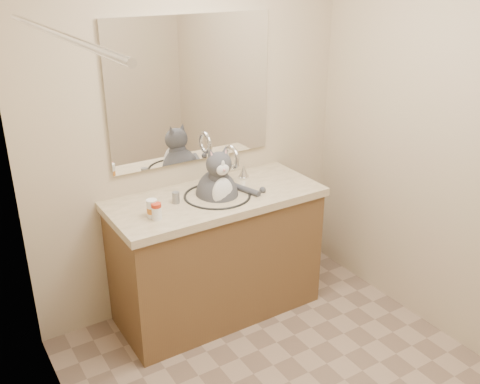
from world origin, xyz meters
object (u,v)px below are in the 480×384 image
cat (218,193)px  pill_bottle_redcap (157,211)px  grey_canister (176,198)px  pill_bottle_orange (152,209)px

cat → pill_bottle_redcap: 0.48m
pill_bottle_redcap → grey_canister: (0.19, 0.14, -0.01)m
cat → pill_bottle_orange: size_ratio=4.97×
pill_bottle_redcap → pill_bottle_orange: pill_bottle_orange is taller
cat → pill_bottle_redcap: (-0.46, -0.12, 0.04)m
pill_bottle_orange → grey_canister: size_ratio=1.49×
pill_bottle_redcap → pill_bottle_orange: (-0.01, 0.04, 0.00)m
pill_bottle_redcap → grey_canister: 0.24m
cat → pill_bottle_redcap: bearing=-157.2°
pill_bottle_orange → grey_canister: 0.22m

